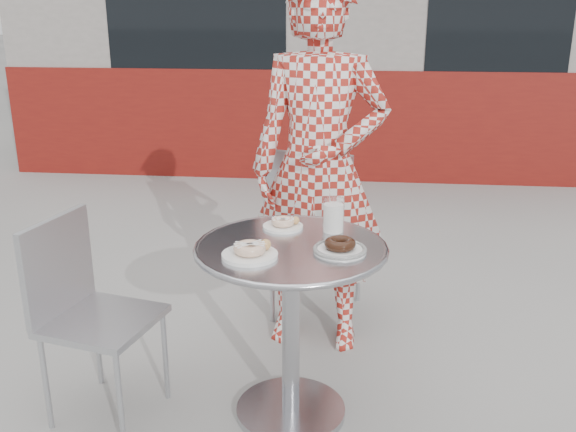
# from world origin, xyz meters

# --- Properties ---
(ground) EXTENTS (60.00, 60.00, 0.00)m
(ground) POSITION_xyz_m (0.00, 0.00, 0.00)
(ground) COLOR #A19E99
(ground) RESTS_ON ground
(storefront) EXTENTS (6.02, 4.55, 3.00)m
(storefront) POSITION_xyz_m (-0.00, 5.56, 1.49)
(storefront) COLOR gray
(storefront) RESTS_ON ground
(bistro_table) EXTENTS (0.72, 0.72, 0.72)m
(bistro_table) POSITION_xyz_m (0.00, 0.02, 0.55)
(bistro_table) COLOR silver
(bistro_table) RESTS_ON ground
(chair_far) EXTENTS (0.51, 0.51, 0.91)m
(chair_far) POSITION_xyz_m (0.05, 0.93, 0.28)
(chair_far) COLOR #AFB1B7
(chair_far) RESTS_ON ground
(chair_left) EXTENTS (0.46, 0.46, 0.80)m
(chair_left) POSITION_xyz_m (-0.73, -0.04, 0.25)
(chair_left) COLOR #AFB1B7
(chair_left) RESTS_ON ground
(seated_person) EXTENTS (0.66, 0.46, 1.70)m
(seated_person) POSITION_xyz_m (0.07, 0.66, 0.85)
(seated_person) COLOR maroon
(seated_person) RESTS_ON ground
(plate_far) EXTENTS (0.16, 0.16, 0.04)m
(plate_far) POSITION_xyz_m (-0.05, 0.21, 0.74)
(plate_far) COLOR white
(plate_far) RESTS_ON bistro_table
(plate_near) EXTENTS (0.20, 0.20, 0.05)m
(plate_near) POSITION_xyz_m (-0.13, -0.10, 0.74)
(plate_near) COLOR white
(plate_near) RESTS_ON bistro_table
(plate_checker) EXTENTS (0.19, 0.19, 0.05)m
(plate_checker) POSITION_xyz_m (0.18, -0.02, 0.74)
(plate_checker) COLOR white
(plate_checker) RESTS_ON bistro_table
(milk_cup) EXTENTS (0.08, 0.08, 0.13)m
(milk_cup) POSITION_xyz_m (0.15, 0.19, 0.78)
(milk_cup) COLOR white
(milk_cup) RESTS_ON bistro_table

